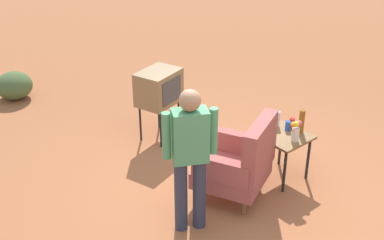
{
  "coord_description": "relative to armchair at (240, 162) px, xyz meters",
  "views": [
    {
      "loc": [
        3.54,
        3.45,
        3.55
      ],
      "look_at": [
        -0.11,
        -0.84,
        0.65
      ],
      "focal_mm": 46.56,
      "sensor_mm": 36.0,
      "label": 1
    }
  ],
  "objects": [
    {
      "name": "soda_can_blue",
      "position": [
        -0.85,
        -0.03,
        0.17
      ],
      "size": [
        0.07,
        0.07,
        0.12
      ],
      "primitive_type": "cylinder",
      "color": "blue",
      "rests_on": "side_table"
    },
    {
      "name": "person_standing",
      "position": [
        0.78,
        0.03,
        0.44
      ],
      "size": [
        0.51,
        0.36,
        1.64
      ],
      "color": "#2D3347",
      "rests_on": "ground"
    },
    {
      "name": "bottle_tall_amber",
      "position": [
        -0.93,
        0.11,
        0.26
      ],
      "size": [
        0.07,
        0.07,
        0.3
      ],
      "primitive_type": "cylinder",
      "color": "brown",
      "rests_on": "side_table"
    },
    {
      "name": "bottle_short_clear",
      "position": [
        -0.83,
        -0.19,
        0.21
      ],
      "size": [
        0.06,
        0.06,
        0.2
      ],
      "primitive_type": "cylinder",
      "color": "silver",
      "rests_on": "side_table"
    },
    {
      "name": "soda_can_red",
      "position": [
        -0.96,
        -0.05,
        0.17
      ],
      "size": [
        0.07,
        0.07,
        0.12
      ],
      "primitive_type": "cylinder",
      "color": "red",
      "rests_on": "side_table"
    },
    {
      "name": "armchair",
      "position": [
        0.0,
        0.0,
        0.0
      ],
      "size": [
        1.01,
        1.02,
        1.06
      ],
      "color": "brown",
      "rests_on": "ground"
    },
    {
      "name": "side_table",
      "position": [
        -0.72,
        0.04,
        0.02
      ],
      "size": [
        0.56,
        0.56,
        0.61
      ],
      "color": "black",
      "rests_on": "ground"
    },
    {
      "name": "tv_on_stand",
      "position": [
        -0.18,
        -1.79,
        0.28
      ],
      "size": [
        0.7,
        0.59,
        1.03
      ],
      "color": "black",
      "rests_on": "ground"
    },
    {
      "name": "ground_plane",
      "position": [
        0.04,
        -0.1,
        -0.5
      ],
      "size": [
        60.0,
        60.0,
        0.0
      ],
      "primitive_type": "plane",
      "color": "#A05B38"
    },
    {
      "name": "flower_vase",
      "position": [
        -0.7,
        0.21,
        0.26
      ],
      "size": [
        0.15,
        0.1,
        0.27
      ],
      "color": "silver",
      "rests_on": "side_table"
    },
    {
      "name": "shrub_near",
      "position": [
        0.87,
        -4.47,
        -0.26
      ],
      "size": [
        0.6,
        0.6,
        0.47
      ],
      "primitive_type": "ellipsoid",
      "color": "#475B33",
      "rests_on": "ground"
    }
  ]
}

